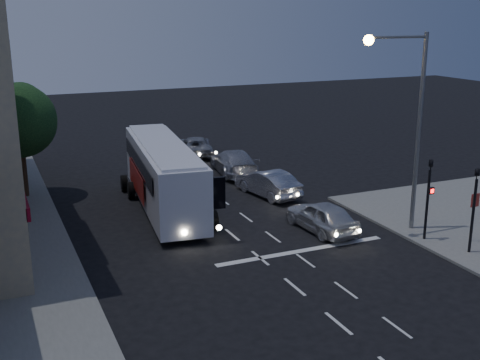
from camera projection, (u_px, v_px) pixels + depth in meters
name	position (u px, v px, depth m)	size (l,w,h in m)	color
ground	(282.00, 277.00, 23.39)	(120.00, 120.00, 0.00)	black
road_markings	(274.00, 243.00, 26.80)	(8.00, 30.55, 0.01)	silver
tour_bus	(163.00, 173.00, 31.08)	(3.67, 11.64, 3.51)	white
car_suv	(322.00, 216.00, 28.12)	(1.72, 4.27, 1.45)	silver
car_sedan_a	(268.00, 183.00, 33.57)	(1.56, 4.48, 1.48)	#AFAEB6
car_sedan_b	(234.00, 162.00, 38.19)	(2.18, 5.37, 1.56)	#A4A4AB
car_sedan_c	(195.00, 146.00, 43.32)	(2.21, 4.80, 1.33)	#98989C
traffic_signal_main	(429.00, 190.00, 26.37)	(0.25, 0.35, 4.10)	black
traffic_signal_side	(475.00, 200.00, 24.90)	(0.18, 0.15, 4.10)	black
regulatory_sign	(474.00, 209.00, 26.35)	(0.45, 0.12, 2.20)	slate
streetlight	(409.00, 110.00, 26.64)	(3.32, 0.44, 9.00)	slate
street_tree	(19.00, 117.00, 32.26)	(4.00, 4.00, 6.20)	black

